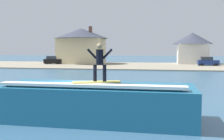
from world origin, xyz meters
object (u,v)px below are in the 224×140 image
surfer (100,60)px  car_far_shore (208,62)px  house_with_chimney (81,43)px  house_gabled_white (192,46)px  surfboard (96,82)px  car_near_shore (54,60)px  wave_crest (96,102)px

surfer → car_far_shore: bearing=75.9°
house_with_chimney → house_gabled_white: house_with_chimney is taller
surfboard → car_near_shore: (-20.28, 42.73, -0.90)m
surfboard → car_far_shore: bearing=75.7°
house_with_chimney → surfboard: bearing=-71.8°
surfer → car_near_shore: (-20.43, 42.70, -1.86)m
surfboard → surfer: bearing=12.0°
wave_crest → house_gabled_white: bearing=79.8°
car_near_shore → house_gabled_white: size_ratio=0.46×
surfer → car_far_shore: 44.20m
car_near_shore → wave_crest: bearing=-64.5°
surfboard → wave_crest: bearing=108.0°
surfer → house_gabled_white: house_gabled_white is taller
surfboard → house_with_chimney: house_with_chimney is taller
wave_crest → house_with_chimney: house_with_chimney is taller
house_gabled_white → car_near_shore: bearing=-166.8°
wave_crest → surfboard: size_ratio=4.22×
car_far_shore → house_with_chimney: (-25.86, 2.49, 3.64)m
surfboard → surfer: (0.14, 0.03, 0.96)m
car_near_shore → surfer: bearing=-64.4°
wave_crest → house_gabled_white: size_ratio=1.05×
wave_crest → car_near_shore: bearing=115.5°
surfboard → house_with_chimney: (-14.95, 45.36, 2.74)m
car_near_shore → house_gabled_white: bearing=13.2°
surfboard → house_with_chimney: bearing=108.2°
wave_crest → car_far_shore: (11.09, 42.30, 0.09)m
surfer → house_with_chimney: bearing=108.4°
surfer → house_with_chimney: house_with_chimney is taller
surfer → house_with_chimney: size_ratio=0.14×
wave_crest → house_gabled_white: house_gabled_white is taller
surfboard → house_gabled_white: 50.29m
wave_crest → surfer: surfer is taller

